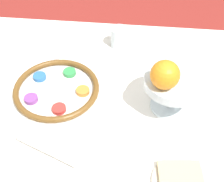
% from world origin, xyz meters
% --- Properties ---
extents(dining_table, '(1.34, 0.91, 0.73)m').
position_xyz_m(dining_table, '(0.00, 0.00, 0.37)').
color(dining_table, white).
rests_on(dining_table, ground_plane).
extents(seder_plate, '(0.29, 0.29, 0.03)m').
position_xyz_m(seder_plate, '(-0.05, 0.04, 0.75)').
color(seder_plate, silver).
rests_on(seder_plate, dining_table).
extents(fruit_stand, '(0.18, 0.18, 0.13)m').
position_xyz_m(fruit_stand, '(0.32, 0.01, 0.83)').
color(fruit_stand, silver).
rests_on(fruit_stand, dining_table).
extents(orange_fruit, '(0.08, 0.08, 0.08)m').
position_xyz_m(orange_fruit, '(0.29, -0.02, 0.91)').
color(orange_fruit, orange).
rests_on(orange_fruit, fruit_stand).
extents(bread_plate, '(0.15, 0.15, 0.02)m').
position_xyz_m(bread_plate, '(0.34, -0.25, 0.74)').
color(bread_plate, beige).
rests_on(bread_plate, dining_table).
extents(napkin_roll, '(0.19, 0.11, 0.04)m').
position_xyz_m(napkin_roll, '(-0.02, -0.19, 0.75)').
color(napkin_roll, white).
rests_on(napkin_roll, dining_table).
extents(cup_near, '(0.06, 0.06, 0.08)m').
position_xyz_m(cup_near, '(0.13, 0.31, 0.77)').
color(cup_near, silver).
rests_on(cup_near, dining_table).
extents(fork_left, '(0.02, 0.20, 0.01)m').
position_xyz_m(fork_left, '(-0.12, 0.29, 0.74)').
color(fork_left, silver).
rests_on(fork_left, dining_table).
extents(fork_right, '(0.02, 0.19, 0.01)m').
position_xyz_m(fork_right, '(-0.09, 0.29, 0.74)').
color(fork_right, silver).
rests_on(fork_right, dining_table).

